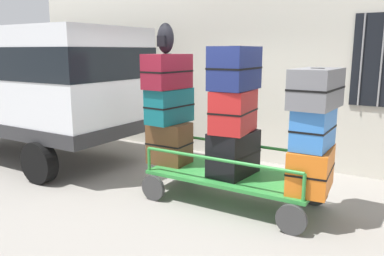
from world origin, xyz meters
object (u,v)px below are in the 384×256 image
suitcase_midleft_middle (234,111)px  suitcase_midleft_bottom (234,153)px  suitcase_left_bottom (170,143)px  suitcase_left_middle (170,106)px  van (30,79)px  backpack (165,38)px  suitcase_left_top (167,71)px  suitcase_midleft_top (235,68)px  suitcase_center_top (317,88)px  suitcase_center_middle (313,128)px  suitcase_center_bottom (311,169)px  luggage_cart (233,179)px

suitcase_midleft_middle → suitcase_midleft_bottom: bearing=90.0°
suitcase_midleft_bottom → suitcase_left_bottom: bearing=-179.7°
suitcase_left_middle → van: bearing=178.1°
suitcase_left_bottom → backpack: 1.59m
suitcase_left_middle → suitcase_left_top: suitcase_left_top is taller
suitcase_midleft_middle → suitcase_midleft_top: size_ratio=0.96×
suitcase_midleft_middle → suitcase_left_bottom: bearing=178.8°
suitcase_left_bottom → suitcase_midleft_bottom: 1.10m
suitcase_center_top → suitcase_left_top: bearing=-179.4°
suitcase_left_middle → suitcase_center_middle: suitcase_left_middle is taller
suitcase_midleft_top → backpack: 1.19m
suitcase_midleft_middle → suitcase_center_bottom: size_ratio=0.93×
van → backpack: van is taller
suitcase_midleft_bottom → suitcase_center_top: (1.10, -0.02, 0.97)m
suitcase_midleft_bottom → suitcase_center_bottom: suitcase_midleft_bottom is taller
suitcase_midleft_middle → backpack: (-1.12, -0.02, 0.99)m
suitcase_left_middle → suitcase_center_middle: 2.19m
suitcase_midleft_bottom → suitcase_midleft_middle: (-0.00, -0.03, 0.60)m
suitcase_midleft_bottom → suitcase_center_middle: (1.10, -0.04, 0.48)m
suitcase_midleft_top → suitcase_center_bottom: 1.65m
luggage_cart → suitcase_center_top: size_ratio=2.75×
suitcase_center_middle → backpack: bearing=-179.8°
suitcase_left_bottom → suitcase_midleft_bottom: size_ratio=0.82×
suitcase_midleft_bottom → suitcase_midleft_middle: bearing=-90.0°
suitcase_left_top → suitcase_left_bottom: bearing=90.0°
luggage_cart → suitcase_midleft_middle: (-0.00, -0.02, 0.99)m
backpack → suitcase_left_bottom: bearing=65.2°
suitcase_left_middle → backpack: backpack is taller
suitcase_center_middle → suitcase_left_middle: bearing=178.6°
luggage_cart → suitcase_center_top: suitcase_center_top is taller
luggage_cart → suitcase_left_bottom: suitcase_left_bottom is taller
suitcase_left_bottom → suitcase_center_middle: suitcase_center_middle is taller
suitcase_midleft_top → backpack: size_ratio=1.84×
van → suitcase_left_top: bearing=-2.7°
suitcase_left_bottom → suitcase_midleft_bottom: suitcase_left_bottom is taller
suitcase_left_bottom → suitcase_center_top: suitcase_center_top is taller
suitcase_midleft_middle → suitcase_midleft_top: (0.00, 0.02, 0.58)m
suitcase_center_top → backpack: bearing=-179.2°
suitcase_left_bottom → suitcase_left_middle: (-0.00, 0.01, 0.58)m
luggage_cart → suitcase_center_bottom: (1.10, -0.04, 0.34)m
luggage_cart → suitcase_midleft_bottom: bearing=90.0°
suitcase_left_middle → suitcase_midleft_middle: 1.10m
suitcase_left_middle → suitcase_midleft_middle: (1.10, -0.04, 0.01)m
suitcase_center_middle → suitcase_midleft_bottom: bearing=177.7°
suitcase_left_top → suitcase_midleft_middle: (1.10, 0.01, -0.51)m
suitcase_midleft_top → suitcase_center_middle: bearing=-1.7°
suitcase_midleft_top → suitcase_center_middle: suitcase_midleft_top is taller
suitcase_midleft_top → suitcase_midleft_middle: bearing=-90.0°
suitcase_left_middle → suitcase_midleft_bottom: size_ratio=1.01×
suitcase_center_top → backpack: size_ratio=2.01×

